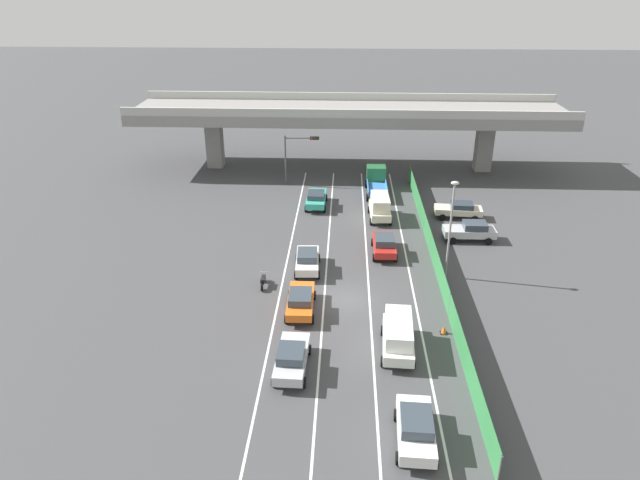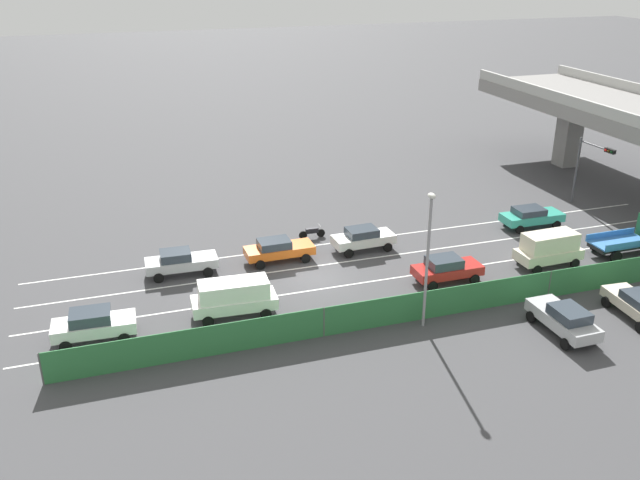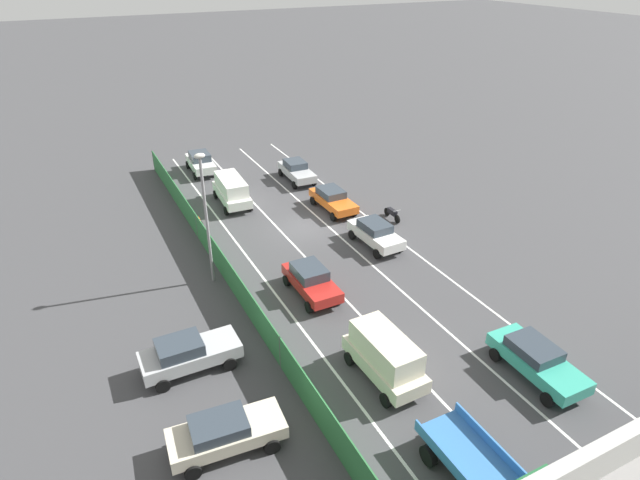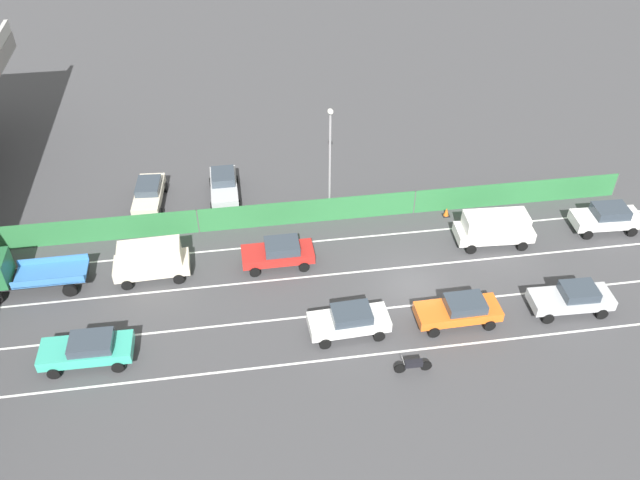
{
  "view_description": "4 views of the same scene",
  "coord_description": "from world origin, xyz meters",
  "px_view_note": "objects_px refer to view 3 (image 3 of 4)",
  "views": [
    {
      "loc": [
        -0.32,
        -35.22,
        21.23
      ],
      "look_at": [
        -2.16,
        5.14,
        2.28
      ],
      "focal_mm": 32.05,
      "sensor_mm": 36.0,
      "label": 1
    },
    {
      "loc": [
        36.8,
        -11.89,
        19.14
      ],
      "look_at": [
        -2.53,
        1.07,
        1.42
      ],
      "focal_mm": 37.99,
      "sensor_mm": 36.0,
      "label": 2
    },
    {
      "loc": [
        13.77,
        29.93,
        16.89
      ],
      "look_at": [
        0.82,
        4.21,
        1.25
      ],
      "focal_mm": 29.86,
      "sensor_mm": 36.0,
      "label": 3
    },
    {
      "loc": [
        -27.07,
        9.53,
        26.13
      ],
      "look_at": [
        2.93,
        5.08,
        1.66
      ],
      "focal_mm": 36.86,
      "sensor_mm": 36.0,
      "label": 4
    }
  ],
  "objects_px": {
    "street_lamp": "(205,208)",
    "traffic_cone": "(199,220)",
    "car_hatchback_white": "(375,233)",
    "car_taxi_teal": "(536,359)",
    "parked_sedan_cream": "(225,432)",
    "car_sedan_white": "(201,162)",
    "parked_wagon_silver": "(188,353)",
    "car_sedan_silver": "(296,170)",
    "car_taxi_orange": "(333,199)",
    "motorcycle": "(392,213)",
    "car_van_cream": "(385,355)",
    "car_sedan_red": "(311,280)",
    "car_van_white": "(232,190)"
  },
  "relations": [
    {
      "from": "motorcycle",
      "to": "parked_sedan_cream",
      "type": "distance_m",
      "value": 21.84
    },
    {
      "from": "parked_wagon_silver",
      "to": "car_hatchback_white",
      "type": "bearing_deg",
      "value": -155.9
    },
    {
      "from": "car_taxi_orange",
      "to": "car_hatchback_white",
      "type": "distance_m",
      "value": 6.05
    },
    {
      "from": "car_hatchback_white",
      "to": "car_sedan_red",
      "type": "bearing_deg",
      "value": 27.14
    },
    {
      "from": "street_lamp",
      "to": "car_sedan_red",
      "type": "bearing_deg",
      "value": 139.98
    },
    {
      "from": "car_van_white",
      "to": "car_hatchback_white",
      "type": "distance_m",
      "value": 12.06
    },
    {
      "from": "parked_wagon_silver",
      "to": "parked_sedan_cream",
      "type": "distance_m",
      "value": 5.04
    },
    {
      "from": "car_taxi_orange",
      "to": "car_sedan_red",
      "type": "bearing_deg",
      "value": 55.87
    },
    {
      "from": "motorcycle",
      "to": "parked_wagon_silver",
      "type": "xyz_separation_m",
      "value": [
        16.94,
        8.89,
        0.47
      ]
    },
    {
      "from": "car_sedan_red",
      "to": "car_taxi_teal",
      "type": "xyz_separation_m",
      "value": [
        -6.17,
        10.38,
        -0.03
      ]
    },
    {
      "from": "car_van_cream",
      "to": "car_sedan_red",
      "type": "distance_m",
      "value": 7.49
    },
    {
      "from": "car_sedan_white",
      "to": "motorcycle",
      "type": "height_order",
      "value": "car_sedan_white"
    },
    {
      "from": "car_sedan_white",
      "to": "car_hatchback_white",
      "type": "distance_m",
      "value": 19.09
    },
    {
      "from": "car_sedan_white",
      "to": "parked_wagon_silver",
      "type": "distance_m",
      "value": 25.2
    },
    {
      "from": "car_sedan_red",
      "to": "street_lamp",
      "type": "distance_m",
      "value": 6.98
    },
    {
      "from": "car_taxi_orange",
      "to": "traffic_cone",
      "type": "bearing_deg",
      "value": -13.25
    },
    {
      "from": "car_taxi_orange",
      "to": "car_sedan_white",
      "type": "bearing_deg",
      "value": -60.98
    },
    {
      "from": "car_sedan_red",
      "to": "parked_wagon_silver",
      "type": "height_order",
      "value": "parked_wagon_silver"
    },
    {
      "from": "car_taxi_orange",
      "to": "car_sedan_silver",
      "type": "height_order",
      "value": "car_sedan_silver"
    },
    {
      "from": "car_hatchback_white",
      "to": "motorcycle",
      "type": "distance_m",
      "value": 4.16
    },
    {
      "from": "car_van_cream",
      "to": "car_sedan_red",
      "type": "height_order",
      "value": "car_van_cream"
    },
    {
      "from": "car_sedan_silver",
      "to": "parked_sedan_cream",
      "type": "bearing_deg",
      "value": 59.82
    },
    {
      "from": "parked_wagon_silver",
      "to": "car_taxi_orange",
      "type": "bearing_deg",
      "value": -138.64
    },
    {
      "from": "car_sedan_silver",
      "to": "traffic_cone",
      "type": "height_order",
      "value": "car_sedan_silver"
    },
    {
      "from": "street_lamp",
      "to": "traffic_cone",
      "type": "xyz_separation_m",
      "value": [
        -1.26,
        -7.66,
        -4.38
      ]
    },
    {
      "from": "car_hatchback_white",
      "to": "traffic_cone",
      "type": "height_order",
      "value": "car_hatchback_white"
    },
    {
      "from": "car_taxi_orange",
      "to": "car_van_white",
      "type": "bearing_deg",
      "value": -33.94
    },
    {
      "from": "car_taxi_orange",
      "to": "car_hatchback_white",
      "type": "xyz_separation_m",
      "value": [
        0.08,
        6.05,
        0.03
      ]
    },
    {
      "from": "car_sedan_red",
      "to": "car_van_white",
      "type": "height_order",
      "value": "car_van_white"
    },
    {
      "from": "car_van_cream",
      "to": "traffic_cone",
      "type": "xyz_separation_m",
      "value": [
        3.24,
        -18.92,
        -1.0
      ]
    },
    {
      "from": "car_taxi_teal",
      "to": "parked_sedan_cream",
      "type": "bearing_deg",
      "value": -9.62
    },
    {
      "from": "car_taxi_orange",
      "to": "car_van_white",
      "type": "height_order",
      "value": "car_van_white"
    },
    {
      "from": "car_hatchback_white",
      "to": "car_sedan_white",
      "type": "bearing_deg",
      "value": -70.03
    },
    {
      "from": "parked_wagon_silver",
      "to": "parked_sedan_cream",
      "type": "bearing_deg",
      "value": 91.28
    },
    {
      "from": "motorcycle",
      "to": "street_lamp",
      "type": "xyz_separation_m",
      "value": [
        13.8,
        2.09,
        4.2
      ]
    },
    {
      "from": "car_sedan_white",
      "to": "car_sedan_silver",
      "type": "height_order",
      "value": "car_sedan_white"
    },
    {
      "from": "car_taxi_orange",
      "to": "car_sedan_silver",
      "type": "distance_m",
      "value": 6.47
    },
    {
      "from": "car_sedan_white",
      "to": "motorcycle",
      "type": "xyz_separation_m",
      "value": [
        -9.65,
        15.23,
        -0.49
      ]
    },
    {
      "from": "car_sedan_silver",
      "to": "motorcycle",
      "type": "relative_size",
      "value": 2.35
    },
    {
      "from": "car_taxi_orange",
      "to": "parked_wagon_silver",
      "type": "xyz_separation_m",
      "value": [
        13.89,
        12.23,
        0.05
      ]
    },
    {
      "from": "car_van_white",
      "to": "car_van_cream",
      "type": "bearing_deg",
      "value": 90.21
    },
    {
      "from": "car_van_cream",
      "to": "car_sedan_white",
      "type": "xyz_separation_m",
      "value": [
        0.35,
        -28.58,
        -0.34
      ]
    },
    {
      "from": "traffic_cone",
      "to": "car_hatchback_white",
      "type": "bearing_deg",
      "value": 138.64
    },
    {
      "from": "car_van_white",
      "to": "street_lamp",
      "type": "height_order",
      "value": "street_lamp"
    },
    {
      "from": "street_lamp",
      "to": "parked_wagon_silver",
      "type": "bearing_deg",
      "value": 65.19
    },
    {
      "from": "car_sedan_red",
      "to": "motorcycle",
      "type": "relative_size",
      "value": 2.21
    },
    {
      "from": "motorcycle",
      "to": "parked_wagon_silver",
      "type": "relative_size",
      "value": 0.44
    },
    {
      "from": "car_van_white",
      "to": "motorcycle",
      "type": "distance_m",
      "value": 12.09
    },
    {
      "from": "car_taxi_teal",
      "to": "motorcycle",
      "type": "distance_m",
      "value": 16.55
    },
    {
      "from": "street_lamp",
      "to": "car_sedan_white",
      "type": "bearing_deg",
      "value": -103.47
    }
  ]
}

